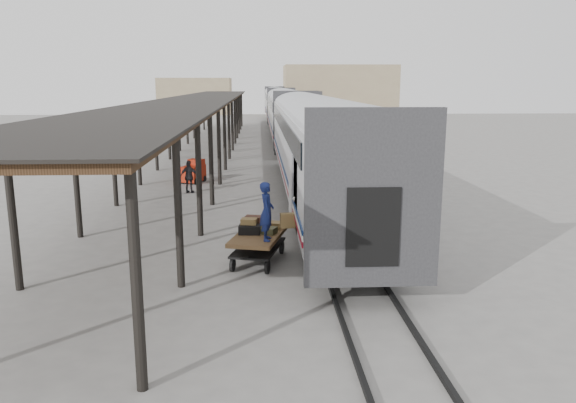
% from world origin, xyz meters
% --- Properties ---
extents(ground, '(160.00, 160.00, 0.00)m').
position_xyz_m(ground, '(0.00, 0.00, 0.00)').
color(ground, slate).
rests_on(ground, ground).
extents(train, '(3.45, 76.01, 4.01)m').
position_xyz_m(train, '(3.19, 33.79, 2.69)').
color(train, silver).
rests_on(train, ground).
extents(canopy, '(4.90, 64.30, 4.15)m').
position_xyz_m(canopy, '(-3.40, 24.00, 4.00)').
color(canopy, '#422B19').
rests_on(canopy, ground).
extents(rails, '(1.54, 150.00, 0.12)m').
position_xyz_m(rails, '(3.20, 34.00, 0.06)').
color(rails, black).
rests_on(rails, ground).
extents(building_far, '(18.00, 10.00, 8.00)m').
position_xyz_m(building_far, '(14.00, 78.00, 4.00)').
color(building_far, tan).
rests_on(building_far, ground).
extents(building_left, '(12.00, 8.00, 6.00)m').
position_xyz_m(building_left, '(-10.00, 82.00, 3.00)').
color(building_left, tan).
rests_on(building_left, ground).
extents(baggage_cart, '(1.81, 2.64, 0.86)m').
position_xyz_m(baggage_cart, '(0.65, -0.08, 0.65)').
color(baggage_cart, brown).
rests_on(baggage_cart, ground).
extents(suitcase_stack, '(1.35, 1.14, 0.42)m').
position_xyz_m(suitcase_stack, '(0.63, 0.27, 1.02)').
color(suitcase_stack, '#3E3E40').
rests_on(suitcase_stack, baggage_cart).
extents(luggage_tug, '(1.28, 1.57, 1.21)m').
position_xyz_m(luggage_tug, '(-2.76, 13.65, 0.55)').
color(luggage_tug, '#99200D').
rests_on(luggage_tug, ground).
extents(porter, '(0.42, 0.62, 1.65)m').
position_xyz_m(porter, '(0.90, -0.73, 1.69)').
color(porter, navy).
rests_on(porter, baggage_cart).
extents(pedestrian, '(0.99, 0.61, 1.58)m').
position_xyz_m(pedestrian, '(-2.64, 10.74, 0.79)').
color(pedestrian, black).
rests_on(pedestrian, ground).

